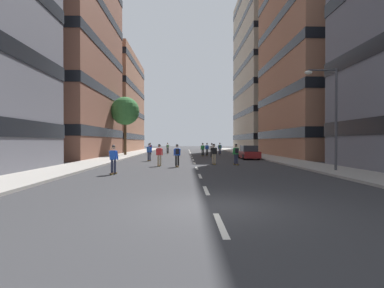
{
  "coord_description": "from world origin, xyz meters",
  "views": [
    {
      "loc": [
        -0.84,
        -9.14,
        1.99
      ],
      "look_at": [
        0.0,
        28.78,
        1.65
      ],
      "focal_mm": 28.12,
      "sensor_mm": 36.0,
      "label": 1
    }
  ],
  "objects": [
    {
      "name": "building_left_mid",
      "position": [
        -19.46,
        29.27,
        18.07
      ],
      "size": [
        17.36,
        19.23,
        35.96
      ],
      "color": "brown",
      "rests_on": "ground_plane"
    },
    {
      "name": "skater_11",
      "position": [
        1.5,
        31.28,
        0.98
      ],
      "size": [
        0.56,
        0.92,
        1.78
      ],
      "color": "brown",
      "rests_on": "ground_plane"
    },
    {
      "name": "streetlamp_right",
      "position": [
        8.45,
        9.91,
        4.14
      ],
      "size": [
        2.13,
        0.3,
        6.5
      ],
      "color": "#3F3F44",
      "rests_on": "sidewalk_right"
    },
    {
      "name": "parked_car_near",
      "position": [
        6.27,
        24.4,
        0.7
      ],
      "size": [
        1.82,
        4.4,
        1.52
      ],
      "color": "maroon",
      "rests_on": "ground_plane"
    },
    {
      "name": "skater_4",
      "position": [
        1.62,
        16.62,
        0.98
      ],
      "size": [
        0.54,
        0.91,
        1.78
      ],
      "color": "brown",
      "rests_on": "ground_plane"
    },
    {
      "name": "skater_10",
      "position": [
        4.34,
        35.89,
        1.02
      ],
      "size": [
        0.57,
        0.92,
        1.78
      ],
      "color": "brown",
      "rests_on": "ground_plane"
    },
    {
      "name": "skater_0",
      "position": [
        2.46,
        28.22,
        1.02
      ],
      "size": [
        0.54,
        0.91,
        1.78
      ],
      "color": "brown",
      "rests_on": "ground_plane"
    },
    {
      "name": "ground_plane",
      "position": [
        0.0,
        28.9,
        0.0
      ],
      "size": [
        173.42,
        173.42,
        0.0
      ],
      "primitive_type": "plane",
      "color": "#333335"
    },
    {
      "name": "skater_2",
      "position": [
        3.43,
        16.03,
        1.02
      ],
      "size": [
        0.57,
        0.92,
        1.78
      ],
      "color": "brown",
      "rests_on": "ground_plane"
    },
    {
      "name": "building_right_far",
      "position": [
        19.46,
        52.87,
        16.85
      ],
      "size": [
        17.36,
        21.91,
        33.53
      ],
      "color": "#B2A893",
      "rests_on": "ground_plane"
    },
    {
      "name": "skater_8",
      "position": [
        -6.08,
        35.84,
        1.02
      ],
      "size": [
        0.57,
        0.92,
        1.78
      ],
      "color": "brown",
      "rests_on": "ground_plane"
    },
    {
      "name": "skater_6",
      "position": [
        -1.48,
        14.19,
        1.02
      ],
      "size": [
        0.56,
        0.92,
        1.78
      ],
      "color": "brown",
      "rests_on": "ground_plane"
    },
    {
      "name": "sidewalk_right",
      "position": [
        9.16,
        32.52,
        0.07
      ],
      "size": [
        3.38,
        79.48,
        0.14
      ],
      "primitive_type": "cube",
      "color": "#9E9991",
      "rests_on": "ground_plane"
    },
    {
      "name": "sidewalk_left",
      "position": [
        -9.16,
        32.52,
        0.07
      ],
      "size": [
        3.38,
        79.48,
        0.14
      ],
      "primitive_type": "cube",
      "color": "#9E9991",
      "rests_on": "ground_plane"
    },
    {
      "name": "street_tree_near",
      "position": [
        -9.16,
        32.52,
        6.15
      ],
      "size": [
        3.87,
        3.87,
        7.98
      ],
      "color": "#4C3823",
      "rests_on": "sidewalk_left"
    },
    {
      "name": "building_right_mid",
      "position": [
        19.46,
        29.27,
        17.02
      ],
      "size": [
        17.36,
        18.94,
        33.87
      ],
      "color": "#9E6B51",
      "rests_on": "ground_plane"
    },
    {
      "name": "skater_1",
      "position": [
        -2.93,
        14.95,
        0.98
      ],
      "size": [
        0.54,
        0.91,
        1.78
      ],
      "color": "brown",
      "rests_on": "ground_plane"
    },
    {
      "name": "skater_7",
      "position": [
        -4.49,
        21.16,
        1.02
      ],
      "size": [
        0.56,
        0.92,
        1.78
      ],
      "color": "brown",
      "rests_on": "ground_plane"
    },
    {
      "name": "skater_3",
      "position": [
        -3.71,
        39.57,
        1.02
      ],
      "size": [
        0.56,
        0.92,
        1.78
      ],
      "color": "brown",
      "rests_on": "ground_plane"
    },
    {
      "name": "skater_5",
      "position": [
        -5.17,
        9.01,
        0.98
      ],
      "size": [
        0.56,
        0.92,
        1.78
      ],
      "color": "brown",
      "rests_on": "ground_plane"
    },
    {
      "name": "skater_9",
      "position": [
        2.18,
        32.67,
        0.98
      ],
      "size": [
        0.56,
        0.92,
        1.78
      ],
      "color": "brown",
      "rests_on": "ground_plane"
    },
    {
      "name": "lane_markings",
      "position": [
        0.0,
        30.5,
        0.0
      ],
      "size": [
        0.16,
        67.2,
        0.01
      ],
      "color": "silver",
      "rests_on": "ground_plane"
    },
    {
      "name": "building_left_far",
      "position": [
        -19.46,
        52.87,
        9.74
      ],
      "size": [
        17.36,
        22.39,
        19.31
      ],
      "color": "#9E6B51",
      "rests_on": "ground_plane"
    }
  ]
}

